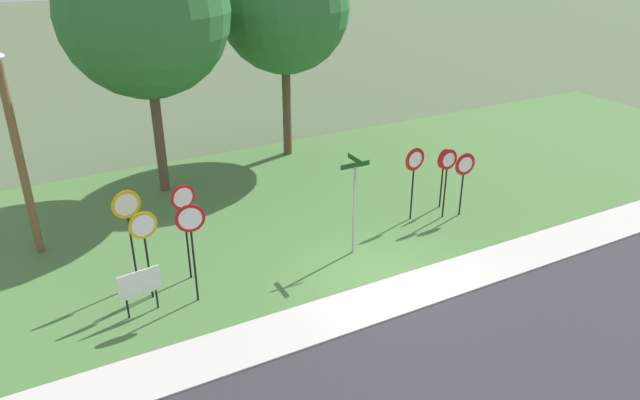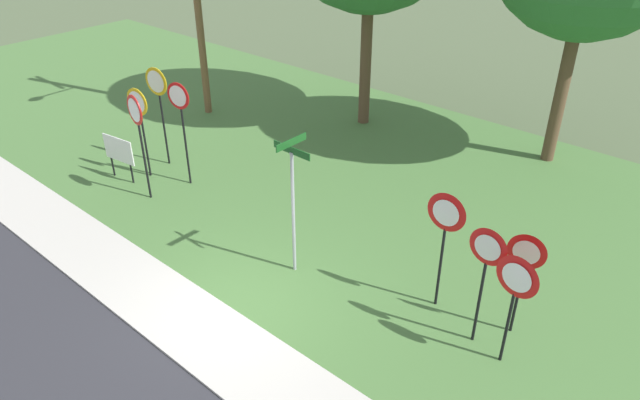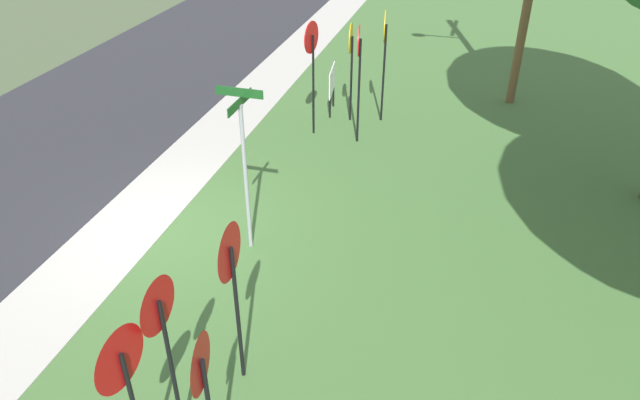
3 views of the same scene
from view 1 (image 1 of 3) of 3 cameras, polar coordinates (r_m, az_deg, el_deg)
The scene contains 17 objects.
ground_plane at distance 16.93m, azimuth 6.26°, elevation -7.78°, with size 160.00×160.00×0.00m, color #4C5B3D.
road_asphalt at distance 14.08m, azimuth 17.73°, elevation -16.79°, with size 44.00×6.40×0.01m, color #2D2D33.
sidewalk_strip at distance 16.38m, azimuth 7.84°, elevation -9.00°, with size 44.00×1.60×0.06m, color #BCB7AD.
grass_median at distance 21.48m, azimuth -2.72°, elevation -0.13°, with size 44.00×12.00×0.04m, color #477038.
stop_sign_near_left at distance 16.29m, azimuth -12.97°, elevation -1.14°, with size 0.69×0.15×2.88m.
stop_sign_near_right at distance 16.33m, azimuth -18.06°, elevation -1.60°, with size 0.77×0.14×2.88m.
stop_sign_far_left at distance 15.24m, azimuth -12.32°, elevation -3.02°, with size 0.75×0.13×2.83m.
stop_sign_far_center at distance 15.76m, azimuth -16.59°, elevation -3.37°, with size 0.75×0.12×2.56m.
yield_sign_near_left at distance 20.30m, azimuth 13.80°, elevation 2.85°, with size 0.78×0.13×2.27m.
yield_sign_near_right at distance 19.95m, azimuth 12.23°, elevation 3.09°, with size 0.71×0.10×2.47m.
yield_sign_far_left at distance 20.78m, azimuth 11.89°, elevation 3.36°, with size 0.69×0.14×2.19m.
yield_sign_far_right at distance 19.59m, azimuth 9.12°, elevation 3.21°, with size 0.78×0.11×2.56m.
street_name_post at distance 17.33m, azimuth 3.34°, elevation 0.24°, with size 0.96×0.82×3.11m.
utility_pole at distance 18.36m, azimuth -28.00°, elevation 8.28°, with size 2.10×2.03×8.72m.
notice_board at distance 15.72m, azimuth -17.01°, elevation -7.90°, with size 1.09×0.18×1.25m.
oak_tree_left at distance 21.45m, azimuth -16.64°, elevation 17.02°, with size 5.80×5.80×9.39m.
oak_tree_right at distance 24.62m, azimuth -3.47°, elevation 18.03°, with size 5.22×5.22×8.76m.
Camera 1 is at (-8.33, -11.60, 9.11)m, focal length 33.12 mm.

